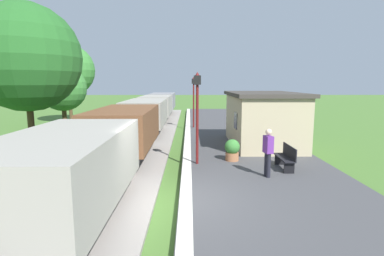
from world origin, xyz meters
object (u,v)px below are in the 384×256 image
Objects in this scene: tree_trackside_mid at (26,58)px; potted_planter at (232,150)px; person_waiting at (268,151)px; station_hut at (263,118)px; freight_train at (146,115)px; bench_near_hut at (286,157)px; lamp_post_far at (194,93)px; tree_field_left at (68,70)px; lamp_post_near at (197,101)px; tree_trackside_far at (63,88)px.

potted_planter is at bearing -4.83° from tree_trackside_mid.
station_hut is at bearing -113.91° from person_waiting.
bench_near_hut is (6.61, -8.81, -0.68)m from freight_train.
bench_near_hut is 1.45m from person_waiting.
lamp_post_far reaches higher than freight_train.
potted_planter is (-1.89, 1.29, 0.00)m from bench_near_hut.
tree_trackside_mid is at bearing 169.24° from bench_near_hut.
tree_trackside_mid is (-4.07, -6.78, 3.19)m from freight_train.
freight_train is at bearing 59.01° from tree_trackside_mid.
tree_field_left is (-13.16, 16.41, 3.40)m from person_waiting.
lamp_post_near is 0.79× the size of tree_trackside_far.
station_hut is 1.57× the size of lamp_post_far.
person_waiting reaches higher than potted_planter.
person_waiting is 1.87× the size of potted_planter.
person_waiting is at bearing -67.86° from potted_planter.
person_waiting is at bearing -101.58° from station_hut.
tree_field_left is (-10.74, 4.42, 1.78)m from lamp_post_far.
freight_train is 5.62× the size of station_hut.
freight_train is at bearing 122.10° from potted_planter.
potted_planter reaches higher than bench_near_hut.
potted_planter is (4.72, -7.52, -0.67)m from freight_train.
person_waiting is (-0.97, -0.98, 0.46)m from bench_near_hut.
lamp_post_near reaches higher than station_hut.
lamp_post_near is at bearing -9.59° from tree_trackside_mid.
tree_trackside_mid is 13.84m from tree_field_left.
lamp_post_near reaches higher than bench_near_hut.
lamp_post_far reaches higher than station_hut.
freight_train is 4.73× the size of tree_trackside_mid.
person_waiting is 0.46× the size of lamp_post_far.
lamp_post_far is at bearing -90.92° from person_waiting.
potted_planter is 0.13× the size of tree_field_left.
tree_trackside_far is at bearing 99.84° from tree_trackside_mid.
potted_planter is 0.13× the size of tree_trackside_mid.
bench_near_hut is (-0.19, -4.68, -0.93)m from station_hut.
tree_trackside_far is at bearing -161.81° from lamp_post_far.
tree_trackside_mid reaches higher than lamp_post_near.
station_hut reaches higher than person_waiting.
lamp_post_near is 1.00× the size of lamp_post_far.
freight_train is 11.04m from bench_near_hut.
station_hut is at bearing 87.67° from bench_near_hut.
station_hut is 4.77m from bench_near_hut.
station_hut is at bearing 13.69° from tree_trackside_mid.
lamp_post_far is at bearing 18.19° from tree_trackside_far.
person_waiting reaches higher than bench_near_hut.
potted_planter is at bearing -57.90° from freight_train.
tree_field_left reaches higher than tree_trackside_far.
station_hut is 5.79m from person_waiting.
lamp_post_near is 18.24m from tree_field_left.
lamp_post_near is 10.22m from lamp_post_far.
tree_trackside_mid reaches higher than tree_trackside_far.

